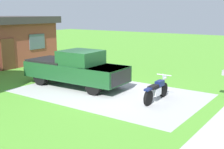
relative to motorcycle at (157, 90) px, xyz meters
The scene contains 4 objects.
ground_plane 2.51m from the motorcycle, 93.40° to the left, with size 80.00×80.00×0.00m, color #51952F.
driveway_pad 2.51m from the motorcycle, 93.40° to the left, with size 5.42×8.85×0.01m, color #A3A3A3.
motorcycle is the anchor object (origin of this frame).
pickup_truck 4.72m from the motorcycle, 91.07° to the left, with size 2.20×5.69×1.90m.
Camera 1 is at (-10.97, -7.94, 3.78)m, focal length 46.78 mm.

